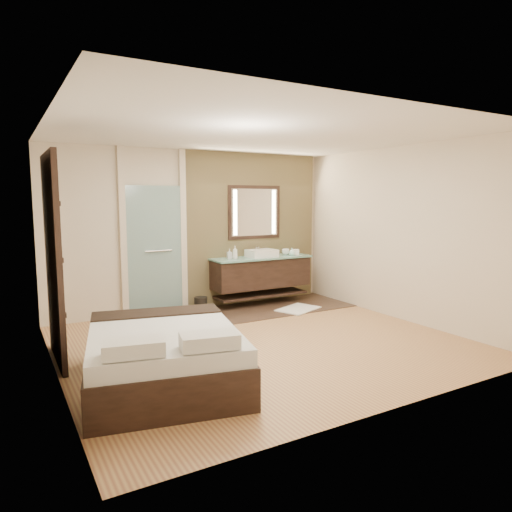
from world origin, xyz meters
TOP-DOWN VIEW (x-y plane):
  - floor at (0.00, 0.00)m, footprint 5.00×5.00m
  - tile_strip at (0.60, 1.60)m, footprint 3.80×1.30m
  - stone_wall at (1.10, 2.21)m, footprint 2.60×0.08m
  - vanity at (1.10, 1.92)m, footprint 1.85×0.55m
  - mirror_unit at (1.10, 2.16)m, footprint 1.06×0.04m
  - frosted_door at (-0.75, 2.20)m, footprint 1.10×0.12m
  - shoji_partition at (-2.43, 0.60)m, footprint 0.06×1.20m
  - bed at (-1.57, -0.67)m, footprint 1.84×2.12m
  - bath_mat at (1.43, 1.23)m, footprint 0.85×0.73m
  - waste_bin at (-0.10, 1.85)m, footprint 0.27×0.27m
  - tissue_box at (1.80, 1.86)m, footprint 0.16×0.16m
  - soap_bottle_a at (0.56, 1.88)m, footprint 0.11×0.11m
  - soap_bottle_b at (0.50, 1.97)m, footprint 0.08×0.09m
  - soap_bottle_c at (1.68, 1.80)m, footprint 0.14×0.14m
  - cup at (1.66, 1.98)m, footprint 0.15×0.15m

SIDE VIEW (x-z plane):
  - floor at x=0.00m, z-range 0.00..0.00m
  - tile_strip at x=0.60m, z-range 0.00..0.01m
  - bath_mat at x=1.43m, z-range 0.01..0.03m
  - waste_bin at x=-0.10m, z-range 0.00..0.27m
  - bed at x=-1.57m, z-range -0.06..0.65m
  - vanity at x=1.10m, z-range 0.14..1.02m
  - tissue_box at x=1.80m, z-range 0.86..0.97m
  - cup at x=1.66m, z-range 0.86..0.97m
  - soap_bottle_c at x=1.68m, z-range 0.86..1.00m
  - soap_bottle_b at x=0.50m, z-range 0.86..1.03m
  - soap_bottle_a at x=0.56m, z-range 0.86..1.09m
  - frosted_door at x=-0.75m, z-range -0.21..2.49m
  - shoji_partition at x=-2.43m, z-range 0.01..2.41m
  - stone_wall at x=1.10m, z-range 0.00..2.70m
  - mirror_unit at x=1.10m, z-range 1.17..2.13m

